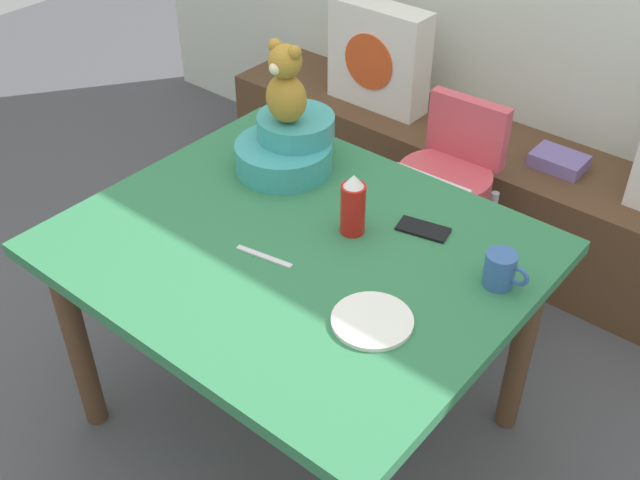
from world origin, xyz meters
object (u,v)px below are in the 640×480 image
at_px(infant_seat_teal, 288,146).
at_px(highchair, 446,180).
at_px(book_stack, 559,161).
at_px(dining_table, 297,270).
at_px(ketchup_bottle, 353,205).
at_px(cell_phone, 423,229).
at_px(dinner_plate_near, 372,321).
at_px(teddy_bear, 286,85).
at_px(coffee_mug, 501,270).
at_px(pillow_floral_left, 379,56).

bearing_deg(infant_seat_teal, highchair, 64.52).
distance_m(book_stack, dining_table, 1.29).
height_order(ketchup_bottle, cell_phone, ketchup_bottle).
bearing_deg(dinner_plate_near, teddy_bear, 147.23).
relative_size(coffee_mug, dinner_plate_near, 0.60).
xyz_separation_m(dining_table, infant_seat_teal, (-0.28, 0.28, 0.17)).
height_order(teddy_bear, dinner_plate_near, teddy_bear).
xyz_separation_m(coffee_mug, cell_phone, (-0.27, 0.07, -0.04)).
distance_m(dining_table, dinner_plate_near, 0.38).
relative_size(book_stack, ketchup_bottle, 1.08).
height_order(infant_seat_teal, teddy_bear, teddy_bear).
relative_size(coffee_mug, cell_phone, 0.83).
xyz_separation_m(book_stack, teddy_bear, (-0.50, -0.99, 0.53)).
relative_size(pillow_floral_left, book_stack, 2.20).
bearing_deg(pillow_floral_left, ketchup_bottle, -57.33).
bearing_deg(highchair, ketchup_bottle, -81.69).
xyz_separation_m(book_stack, infant_seat_teal, (-0.50, -0.99, 0.32)).
distance_m(teddy_bear, cell_phone, 0.58).
height_order(pillow_floral_left, ketchup_bottle, ketchup_bottle).
height_order(highchair, dinner_plate_near, highchair).
relative_size(teddy_bear, dinner_plate_near, 1.25).
bearing_deg(dining_table, highchair, 91.13).
distance_m(book_stack, teddy_bear, 1.23).
relative_size(teddy_bear, ketchup_bottle, 1.35).
height_order(infant_seat_teal, ketchup_bottle, ketchup_bottle).
bearing_deg(dinner_plate_near, cell_phone, 105.84).
distance_m(pillow_floral_left, dinner_plate_near, 1.68).
height_order(book_stack, ketchup_bottle, ketchup_bottle).
bearing_deg(coffee_mug, highchair, 129.68).
relative_size(book_stack, cell_phone, 1.39).
bearing_deg(ketchup_bottle, book_stack, 83.17).
bearing_deg(highchair, book_stack, 61.61).
bearing_deg(cell_phone, pillow_floral_left, 28.57).
bearing_deg(cell_phone, infant_seat_teal, 75.78).
xyz_separation_m(infant_seat_teal, coffee_mug, (0.79, -0.08, -0.02)).
xyz_separation_m(book_stack, coffee_mug, (0.29, -1.07, 0.30)).
relative_size(book_stack, highchair, 0.25).
relative_size(highchair, infant_seat_teal, 2.39).
height_order(book_stack, dinner_plate_near, dinner_plate_near).
distance_m(pillow_floral_left, ketchup_bottle, 1.32).
relative_size(teddy_bear, cell_phone, 1.74).
bearing_deg(teddy_bear, ketchup_bottle, -21.28).
relative_size(pillow_floral_left, dinner_plate_near, 2.20).
bearing_deg(dinner_plate_near, infant_seat_teal, 147.20).
bearing_deg(ketchup_bottle, dining_table, -121.40).
height_order(dining_table, ketchup_bottle, ketchup_bottle).
bearing_deg(infant_seat_teal, book_stack, 63.21).
bearing_deg(cell_phone, ketchup_bottle, 117.80).
bearing_deg(ketchup_bottle, dinner_plate_near, -44.93).
bearing_deg(pillow_floral_left, dining_table, -63.35).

